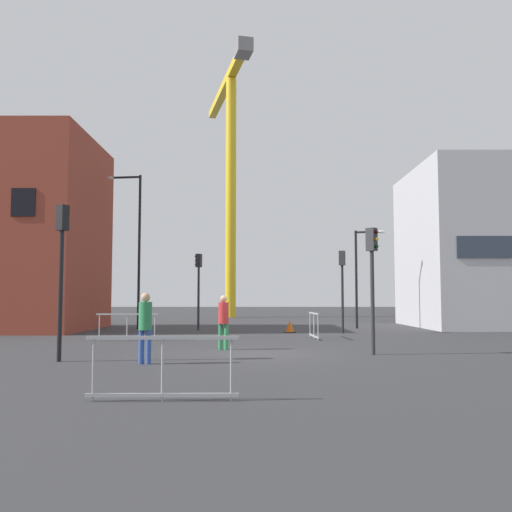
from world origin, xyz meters
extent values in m
plane|color=#333335|center=(0.00, 0.00, 0.00)|extent=(160.00, 160.00, 0.00)
cube|color=black|center=(-10.69, 7.89, 6.06)|extent=(1.10, 0.06, 1.30)
cube|color=#B7B7BC|center=(14.38, 15.07, 4.60)|extent=(10.40, 9.16, 9.20)
cylinder|color=yellow|center=(-2.21, 30.17, 10.38)|extent=(0.90, 0.90, 20.76)
cube|color=yellow|center=(-2.86, 33.00, 21.16)|extent=(4.42, 16.32, 0.70)
cube|color=slate|center=(-1.01, 25.00, 21.16)|extent=(1.58, 2.02, 1.10)
cylinder|color=black|center=(-6.41, 12.94, 4.21)|extent=(0.14, 0.14, 8.42)
cube|color=black|center=(-7.25, 13.05, 8.32)|extent=(1.69, 0.32, 0.10)
ellipsoid|color=silver|center=(-8.08, 13.16, 8.30)|extent=(0.44, 0.24, 0.16)
cylinder|color=black|center=(5.54, 13.64, 2.71)|extent=(0.14, 0.14, 5.43)
cube|color=black|center=(6.20, 13.42, 5.33)|extent=(1.36, 0.52, 0.10)
ellipsoid|color=silver|center=(6.87, 13.21, 5.31)|extent=(0.44, 0.24, 0.16)
cylinder|color=#232326|center=(-3.06, 12.01, 1.65)|extent=(0.12, 0.12, 3.30)
cube|color=#232326|center=(-3.06, 12.01, 3.65)|extent=(0.35, 0.32, 0.70)
sphere|color=#390605|center=(-3.22, 12.07, 3.87)|extent=(0.11, 0.11, 0.11)
sphere|color=#F2A514|center=(-3.22, 12.07, 3.65)|extent=(0.11, 0.11, 0.11)
sphere|color=#07330F|center=(-3.22, 12.07, 3.43)|extent=(0.11, 0.11, 0.11)
cylinder|color=black|center=(-5.34, -2.21, 1.77)|extent=(0.12, 0.12, 3.54)
cube|color=black|center=(-5.34, -2.21, 3.89)|extent=(0.36, 0.35, 0.70)
sphere|color=#390605|center=(-5.49, -2.12, 4.11)|extent=(0.11, 0.11, 0.11)
sphere|color=#F2A514|center=(-5.49, -2.12, 3.89)|extent=(0.11, 0.11, 0.11)
sphere|color=#07330F|center=(-5.49, -2.12, 3.67)|extent=(0.11, 0.11, 0.11)
cylinder|color=#232326|center=(4.10, 9.36, 1.62)|extent=(0.12, 0.12, 3.24)
cube|color=#232326|center=(4.10, 9.36, 3.59)|extent=(0.34, 0.36, 0.70)
sphere|color=red|center=(4.18, 9.52, 3.81)|extent=(0.11, 0.11, 0.11)
sphere|color=#3C2905|center=(4.18, 9.52, 3.59)|extent=(0.11, 0.11, 0.11)
sphere|color=#07330F|center=(4.18, 9.52, 3.37)|extent=(0.11, 0.11, 0.11)
cylinder|color=#2D2D30|center=(3.49, -0.44, 1.57)|extent=(0.12, 0.12, 3.13)
cube|color=#2D2D30|center=(3.49, -0.44, 3.48)|extent=(0.37, 0.37, 0.70)
sphere|color=#390605|center=(3.61, -0.57, 3.70)|extent=(0.11, 0.11, 0.11)
sphere|color=#F2A514|center=(3.61, -0.57, 3.48)|extent=(0.11, 0.11, 0.11)
sphere|color=#07330F|center=(3.61, -0.57, 3.26)|extent=(0.11, 0.11, 0.11)
cylinder|color=#33519E|center=(-2.82, -2.79, 0.44)|extent=(0.14, 0.14, 0.87)
cylinder|color=#33519E|center=(-3.02, -2.75, 0.44)|extent=(0.14, 0.14, 0.87)
cylinder|color=#2D844C|center=(-2.92, -2.77, 1.24)|extent=(0.34, 0.34, 0.73)
sphere|color=tan|center=(-2.92, -2.77, 1.72)|extent=(0.24, 0.24, 0.24)
cylinder|color=#2D844C|center=(-1.02, 1.15, 0.42)|extent=(0.14, 0.14, 0.85)
cylinder|color=#2D844C|center=(-1.21, 1.20, 0.42)|extent=(0.14, 0.14, 0.85)
cylinder|color=red|center=(-1.12, 1.18, 1.20)|extent=(0.34, 0.34, 0.71)
sphere|color=tan|center=(-1.12, 1.18, 1.67)|extent=(0.23, 0.23, 0.23)
cube|color=#B2B5BA|center=(-5.15, 4.87, 1.05)|extent=(2.44, 0.08, 0.06)
cube|color=#B2B5BA|center=(-5.15, 4.87, 0.10)|extent=(2.44, 0.08, 0.06)
cylinder|color=#B2B5BA|center=(-6.25, 4.86, 0.53)|extent=(0.04, 0.04, 1.05)
cylinder|color=#B2B5BA|center=(-5.15, 4.87, 0.53)|extent=(0.04, 0.04, 1.05)
cylinder|color=#B2B5BA|center=(-4.05, 4.88, 0.53)|extent=(0.04, 0.04, 1.05)
cube|color=#9EA0A5|center=(-1.61, -7.91, 1.05)|extent=(2.56, 0.10, 0.06)
cube|color=#9EA0A5|center=(-1.61, -7.91, 0.10)|extent=(2.56, 0.10, 0.06)
cylinder|color=#9EA0A5|center=(-2.76, -7.93, 0.53)|extent=(0.04, 0.04, 1.05)
cylinder|color=#9EA0A5|center=(-1.61, -7.91, 0.53)|extent=(0.04, 0.04, 1.05)
cylinder|color=#9EA0A5|center=(-0.46, -7.90, 0.53)|extent=(0.04, 0.04, 1.05)
cube|color=#B2B5BA|center=(2.38, 6.06, 1.05)|extent=(0.19, 2.36, 0.06)
cube|color=#B2B5BA|center=(2.38, 6.06, 0.10)|extent=(0.19, 2.36, 0.06)
cylinder|color=#B2B5BA|center=(2.43, 5.00, 0.53)|extent=(0.04, 0.04, 1.05)
cylinder|color=#B2B5BA|center=(2.38, 6.06, 0.53)|extent=(0.04, 0.04, 1.05)
cylinder|color=#B2B5BA|center=(2.32, 7.12, 0.53)|extent=(0.04, 0.04, 1.05)
cube|color=black|center=(1.62, 10.09, 0.01)|extent=(0.57, 0.57, 0.03)
cone|color=#E55B0F|center=(1.62, 10.09, 0.29)|extent=(0.44, 0.44, 0.58)
camera|label=1|loc=(-0.04, -17.36, 1.74)|focal=39.19mm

